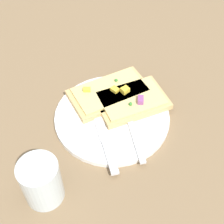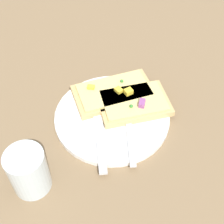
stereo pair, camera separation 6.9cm
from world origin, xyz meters
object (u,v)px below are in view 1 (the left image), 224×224
(pizza_slice_main, at_px, (110,92))
(drinking_glass, at_px, (41,182))
(pizza_slice_corner, at_px, (131,100))
(knife, at_px, (104,138))
(fork, at_px, (129,117))
(plate, at_px, (112,117))

(pizza_slice_main, bearing_deg, drinking_glass, 36.26)
(pizza_slice_main, distance_m, pizza_slice_corner, 0.06)
(knife, relative_size, pizza_slice_main, 0.92)
(pizza_slice_main, bearing_deg, knife, 57.26)
(fork, distance_m, knife, 0.08)
(plate, relative_size, fork, 1.27)
(plate, relative_size, knife, 1.37)
(drinking_glass, bearing_deg, pizza_slice_corner, -111.08)
(plate, xyz_separation_m, pizza_slice_main, (0.02, -0.06, 0.02))
(plate, height_order, pizza_slice_main, pizza_slice_main)
(knife, distance_m, drinking_glass, 0.16)
(plate, relative_size, pizza_slice_main, 1.26)
(pizza_slice_corner, xyz_separation_m, drinking_glass, (0.10, 0.26, 0.03))
(fork, height_order, knife, knife)
(fork, distance_m, pizza_slice_main, 0.08)
(pizza_slice_corner, bearing_deg, plate, 15.98)
(knife, bearing_deg, pizza_slice_main, -19.74)
(knife, relative_size, drinking_glass, 1.96)
(knife, height_order, pizza_slice_corner, pizza_slice_corner)
(pizza_slice_main, bearing_deg, plate, 66.70)
(pizza_slice_main, relative_size, drinking_glass, 2.14)
(fork, height_order, pizza_slice_corner, pizza_slice_corner)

